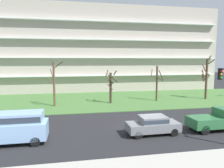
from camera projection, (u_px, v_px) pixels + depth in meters
ground at (151, 127)px, 19.97m from camera, size 160.00×160.00×0.00m
sidewalk_curb_near at (201, 168)px, 12.15m from camera, size 80.00×4.00×0.15m
grass_lawn_strip at (119, 99)px, 33.65m from camera, size 80.00×16.00×0.08m
apartment_building at (105, 50)px, 46.31m from camera, size 45.38×12.80×16.81m
tree_far_left at (54, 83)px, 28.23m from camera, size 2.22×2.21×6.06m
tree_left at (111, 86)px, 30.31m from camera, size 1.72×1.73×4.84m
tree_center at (157, 82)px, 32.08m from camera, size 2.13×2.11×5.37m
tree_right at (206, 77)px, 33.57m from camera, size 1.71×1.62×7.00m
van_blue_near_left at (11, 126)px, 15.73m from camera, size 5.22×2.05×2.36m
pickup_green_center_left at (220, 119)px, 18.97m from camera, size 5.44×2.11×1.95m
sedan_gray_center_right at (153, 124)px, 17.82m from camera, size 4.44×1.89×1.57m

